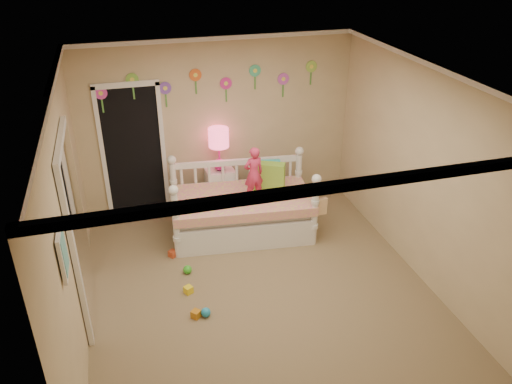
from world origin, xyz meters
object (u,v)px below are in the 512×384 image
object	(u,v)px
child	(254,174)
table_lamp	(219,143)
daybed	(242,199)
nightstand	(221,190)

from	to	relation	value
child	table_lamp	xyz separation A→B (m)	(-0.30, 0.82, 0.15)
daybed	table_lamp	size ratio (longest dim) A/B	3.00
daybed	child	distance (m)	0.48
daybed	table_lamp	bearing A→B (deg)	109.28
table_lamp	nightstand	bearing A→B (deg)	180.00
child	nightstand	size ratio (longest dim) A/B	1.10
child	nightstand	xyz separation A→B (m)	(-0.30, 0.82, -0.62)
daybed	child	bearing A→B (deg)	-38.21
daybed	child	world-z (taller)	child
child	nightstand	bearing A→B (deg)	-79.14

